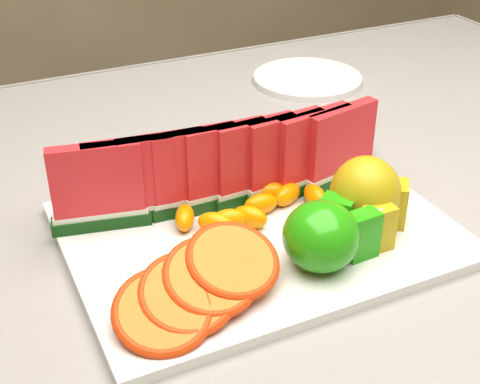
{
  "coord_description": "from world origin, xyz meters",
  "views": [
    {
      "loc": [
        -0.27,
        -0.58,
        1.17
      ],
      "look_at": [
        -0.01,
        -0.03,
        0.81
      ],
      "focal_mm": 50.0,
      "sensor_mm": 36.0,
      "label": 1
    }
  ],
  "objects_px": {
    "platter": "(258,232)",
    "side_plate": "(307,79)",
    "pear_cluster": "(368,197)",
    "apple_cluster": "(326,235)"
  },
  "relations": [
    {
      "from": "platter",
      "to": "side_plate",
      "type": "bearing_deg",
      "value": 52.9
    },
    {
      "from": "apple_cluster",
      "to": "pear_cluster",
      "type": "distance_m",
      "value": 0.08
    },
    {
      "from": "apple_cluster",
      "to": "side_plate",
      "type": "bearing_deg",
      "value": 61.41
    },
    {
      "from": "side_plate",
      "to": "platter",
      "type": "bearing_deg",
      "value": -127.1
    },
    {
      "from": "apple_cluster",
      "to": "pear_cluster",
      "type": "xyz_separation_m",
      "value": [
        0.07,
        0.03,
        0.01
      ]
    },
    {
      "from": "platter",
      "to": "side_plate",
      "type": "height_order",
      "value": "platter"
    },
    {
      "from": "apple_cluster",
      "to": "pear_cluster",
      "type": "bearing_deg",
      "value": 25.33
    },
    {
      "from": "pear_cluster",
      "to": "side_plate",
      "type": "distance_m",
      "value": 0.45
    },
    {
      "from": "platter",
      "to": "pear_cluster",
      "type": "relative_size",
      "value": 3.98
    },
    {
      "from": "platter",
      "to": "side_plate",
      "type": "xyz_separation_m",
      "value": [
        0.28,
        0.37,
        -0.0
      ]
    }
  ]
}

